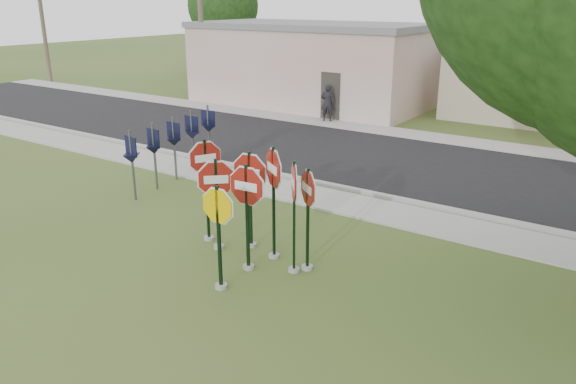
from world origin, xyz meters
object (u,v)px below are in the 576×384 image
Objects in this scene: stop_sign_center at (247,203)px; stop_sign_yellow at (219,226)px; utility_pole_near at (200,7)px; stop_sign_left at (217,192)px; pedestrian at (327,103)px.

stop_sign_center is 1.08× the size of stop_sign_yellow.
utility_pole_near reaches higher than stop_sign_center.
stop_sign_yellow is 0.23× the size of utility_pole_near.
stop_sign_left is at bearing 132.30° from stop_sign_yellow.
stop_sign_left reaches higher than pedestrian.
stop_sign_center reaches higher than stop_sign_left.
utility_pole_near reaches higher than stop_sign_yellow.
pedestrian is at bearing -4.45° from utility_pole_near.
pedestrian is (8.10, -0.63, -4.07)m from utility_pole_near.
stop_sign_yellow is at bearing -47.70° from stop_sign_left.
stop_sign_yellow is (0.07, -0.96, -0.17)m from stop_sign_center.
stop_sign_center reaches higher than pedestrian.
stop_sign_left is at bearing 87.41° from pedestrian.
stop_sign_yellow is at bearing -85.76° from stop_sign_center.
utility_pole_near is at bearing 133.30° from stop_sign_yellow.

